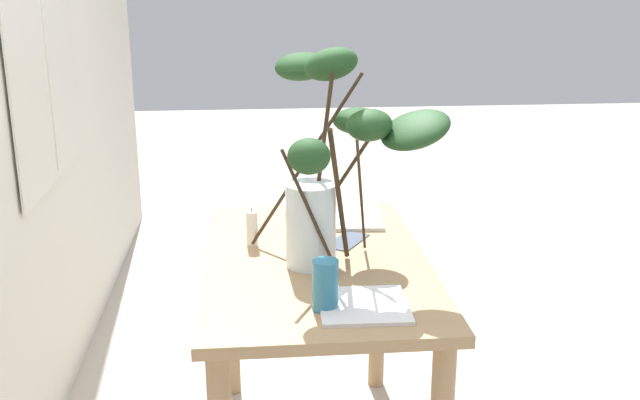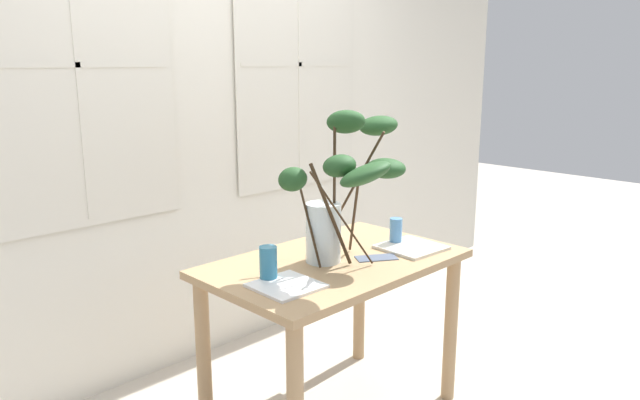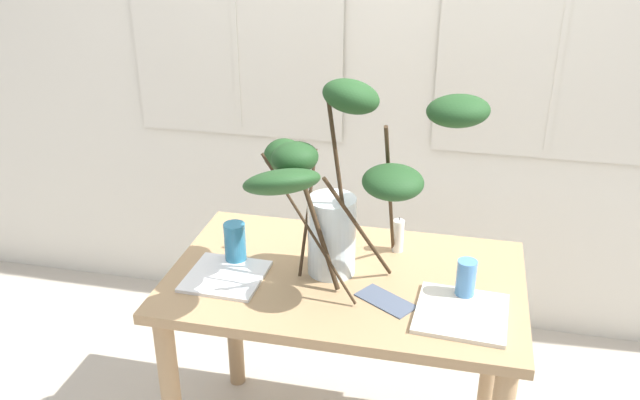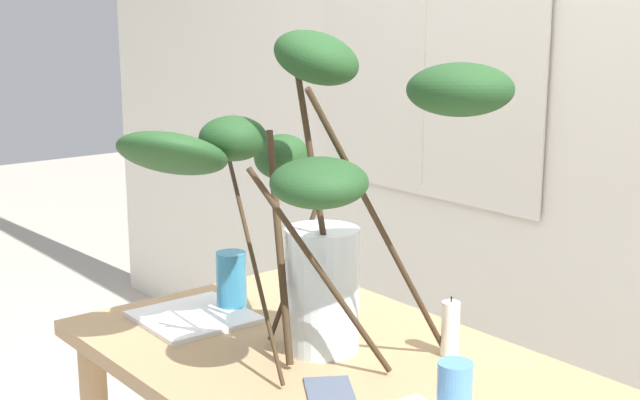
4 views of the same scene
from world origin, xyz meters
The scene contains 9 objects.
back_wall_with_windows centered at (0.00, 1.02, 1.36)m, with size 5.67×0.14×2.70m.
dining_table centered at (0.00, 0.00, 0.64)m, with size 1.14×0.71×0.77m.
vase_with_branches centered at (0.00, -0.06, 1.12)m, with size 0.69×0.61×0.69m.
drinking_glass_blue_left centered at (-0.38, 0.01, 0.84)m, with size 0.07×0.07×0.14m, color teal.
drinking_glass_blue_right centered at (0.38, -0.05, 0.83)m, with size 0.06×0.06×0.13m, color #4C84BC.
plate_square_left centered at (-0.37, -0.10, 0.78)m, with size 0.24×0.24×0.01m, color white.
plate_square_right centered at (0.37, -0.14, 0.78)m, with size 0.26×0.26×0.01m, color silver.
napkin_folded centered at (0.15, -0.12, 0.77)m, with size 0.18×0.09×0.00m, color #4C566B.
pillar_candle centered at (0.15, 0.20, 0.83)m, with size 0.04×0.04×0.13m.
Camera 3 is at (0.33, -1.84, 1.92)m, focal length 37.72 mm.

